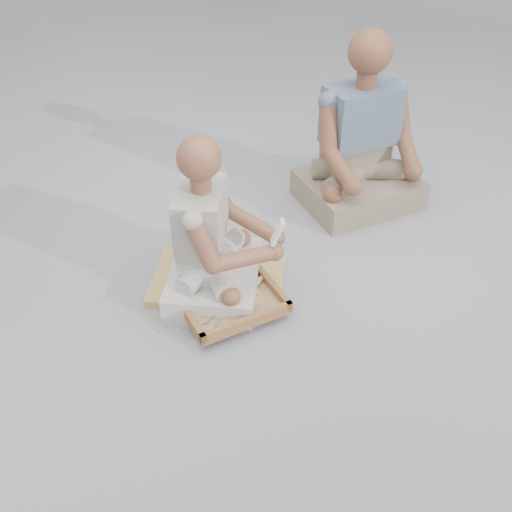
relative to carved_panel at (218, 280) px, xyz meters
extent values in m
plane|color=#9C9DA2|center=(0.25, -0.42, -0.02)|extent=(60.00, 60.00, 0.00)
cube|color=#A4803F|center=(0.00, 0.00, 0.00)|extent=(0.71, 0.57, 0.04)
cube|color=brown|center=(0.03, -0.20, 0.03)|extent=(0.53, 0.47, 0.01)
cube|color=brown|center=(-0.02, -0.04, 0.06)|extent=(0.42, 0.16, 0.04)
cube|color=brown|center=(0.09, -0.35, 0.06)|extent=(0.42, 0.16, 0.04)
cube|color=brown|center=(0.23, -0.13, 0.06)|extent=(0.14, 0.34, 0.04)
cube|color=brown|center=(-0.16, -0.26, 0.06)|extent=(0.14, 0.34, 0.04)
cube|color=tan|center=(0.03, -0.20, 0.04)|extent=(0.46, 0.41, 0.01)
cube|color=silver|center=(0.10, -0.19, 0.06)|extent=(0.11, 0.12, 0.00)
cylinder|color=tan|center=(0.18, -0.10, 0.06)|extent=(0.06, 0.07, 0.02)
cube|color=silver|center=(-0.02, -0.18, 0.06)|extent=(0.12, 0.11, 0.00)
cylinder|color=tan|center=(0.06, -0.25, 0.06)|extent=(0.07, 0.06, 0.02)
cube|color=silver|center=(-0.02, -0.16, 0.05)|extent=(0.15, 0.02, 0.00)
cylinder|color=tan|center=(0.09, -0.17, 0.05)|extent=(0.07, 0.03, 0.02)
cube|color=silver|center=(0.03, -0.20, 0.05)|extent=(0.12, 0.11, 0.00)
cylinder|color=tan|center=(0.11, -0.13, 0.05)|extent=(0.07, 0.06, 0.02)
cube|color=silver|center=(-0.05, -0.27, 0.06)|extent=(0.10, 0.13, 0.00)
cylinder|color=tan|center=(0.02, -0.18, 0.06)|extent=(0.06, 0.07, 0.02)
cube|color=silver|center=(0.04, -0.12, 0.05)|extent=(0.15, 0.07, 0.00)
cylinder|color=tan|center=(0.14, -0.16, 0.05)|extent=(0.07, 0.05, 0.02)
cube|color=silver|center=(0.07, -0.15, 0.05)|extent=(0.06, 0.15, 0.00)
cylinder|color=tan|center=(0.10, -0.04, 0.05)|extent=(0.04, 0.07, 0.02)
cube|color=silver|center=(-0.03, -0.28, 0.05)|extent=(0.05, 0.15, 0.00)
cylinder|color=tan|center=(0.00, -0.17, 0.05)|extent=(0.04, 0.07, 0.02)
cube|color=silver|center=(0.06, -0.14, 0.06)|extent=(0.14, 0.07, 0.00)
cylinder|color=tan|center=(0.16, -0.10, 0.06)|extent=(0.07, 0.05, 0.02)
cube|color=silver|center=(0.07, -0.21, 0.05)|extent=(0.04, 0.15, 0.00)
cylinder|color=tan|center=(0.09, -0.32, 0.05)|extent=(0.03, 0.07, 0.02)
cube|color=tan|center=(0.17, 0.15, -0.02)|extent=(0.02, 0.02, 0.00)
cube|color=tan|center=(0.23, -0.22, -0.02)|extent=(0.02, 0.02, 0.00)
cube|color=tan|center=(-0.01, 0.15, -0.02)|extent=(0.02, 0.02, 0.00)
cube|color=tan|center=(-0.21, -0.28, -0.02)|extent=(0.02, 0.02, 0.00)
cube|color=tan|center=(-0.31, -0.18, -0.02)|extent=(0.02, 0.02, 0.00)
cube|color=tan|center=(0.13, -0.28, -0.02)|extent=(0.02, 0.02, 0.00)
cube|color=tan|center=(-0.24, -0.06, -0.02)|extent=(0.02, 0.02, 0.00)
cube|color=tan|center=(0.01, -0.35, -0.02)|extent=(0.02, 0.02, 0.00)
cube|color=tan|center=(0.16, 0.12, -0.02)|extent=(0.02, 0.02, 0.00)
cube|color=tan|center=(0.29, 0.09, -0.02)|extent=(0.02, 0.02, 0.00)
cube|color=tan|center=(-0.30, -0.30, -0.02)|extent=(0.02, 0.02, 0.00)
cube|color=tan|center=(0.33, -0.41, -0.02)|extent=(0.02, 0.02, 0.00)
cube|color=tan|center=(0.30, 0.06, -0.02)|extent=(0.02, 0.02, 0.00)
cube|color=tan|center=(0.24, 0.14, -0.02)|extent=(0.02, 0.02, 0.00)
cube|color=silver|center=(-0.02, -0.04, 0.04)|extent=(0.52, 0.59, 0.13)
cube|color=silver|center=(-0.07, -0.03, 0.19)|extent=(0.24, 0.31, 0.16)
cube|color=#A29C8F|center=(-0.06, -0.03, 0.40)|extent=(0.27, 0.35, 0.26)
sphere|color=brown|center=(-0.05, -0.03, 0.68)|extent=(0.18, 0.18, 0.18)
sphere|color=brown|center=(0.26, -0.06, 0.27)|extent=(0.08, 0.08, 0.08)
sphere|color=brown|center=(0.24, -0.16, 0.27)|extent=(0.08, 0.08, 0.08)
cube|color=gray|center=(0.87, 0.59, 0.06)|extent=(0.72, 0.63, 0.16)
cube|color=gray|center=(0.86, 0.65, 0.23)|extent=(0.38, 0.29, 0.19)
cube|color=slate|center=(0.86, 0.64, 0.49)|extent=(0.43, 0.33, 0.32)
sphere|color=brown|center=(0.86, 0.63, 0.83)|extent=(0.22, 0.22, 0.22)
sphere|color=brown|center=(1.11, 0.44, 0.24)|extent=(0.10, 0.10, 0.10)
sphere|color=brown|center=(0.74, 0.34, 0.24)|extent=(0.10, 0.10, 0.10)
cube|color=white|center=(0.25, -0.16, 0.37)|extent=(0.06, 0.06, 0.12)
cube|color=black|center=(0.25, -0.16, 0.38)|extent=(0.02, 0.04, 0.04)
camera|label=1|loc=(-0.16, -2.06, 1.78)|focal=40.00mm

